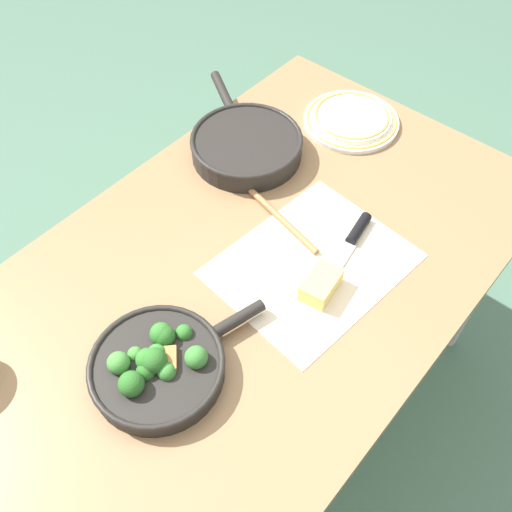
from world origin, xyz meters
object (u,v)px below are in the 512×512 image
cheese_block (321,285)px  skillet_eggs (246,145)px  dinner_plate_stack (351,119)px  grater_knife (349,245)px  skillet_broccoli (158,364)px  wooden_spoon (255,194)px

cheese_block → skillet_eggs: bearing=-118.7°
skillet_eggs → dinner_plate_stack: (-0.26, 0.13, -0.02)m
skillet_eggs → grater_knife: bearing=-160.8°
skillet_broccoli → cheese_block: size_ratio=3.61×
skillet_broccoli → grater_knife: size_ratio=1.34×
grater_knife → cheese_block: size_ratio=2.69×
grater_knife → skillet_eggs: bearing=-112.2°
skillet_eggs → dinner_plate_stack: skillet_eggs is taller
skillet_broccoli → cheese_block: (-0.33, 0.11, -0.01)m
grater_knife → cheese_block: cheese_block is taller
skillet_eggs → wooden_spoon: bearing=170.8°
skillet_broccoli → wooden_spoon: size_ratio=1.02×
skillet_broccoli → grater_knife: skillet_broccoli is taller
cheese_block → dinner_plate_stack: cheese_block is taller
skillet_broccoli → cheese_block: skillet_broccoli is taller
cheese_block → grater_knife: bearing=-170.8°
skillet_eggs → wooden_spoon: size_ratio=1.13×
skillet_eggs → grater_knife: (0.08, 0.36, -0.02)m
skillet_eggs → wooden_spoon: 0.15m
skillet_broccoli → wooden_spoon: skillet_broccoli is taller
skillet_eggs → skillet_broccoli: bearing=147.8°
skillet_broccoli → grater_knife: bearing=3.0°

